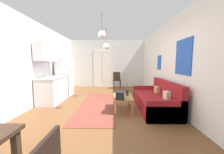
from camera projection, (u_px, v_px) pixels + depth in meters
ground_plane at (101, 112)px, 3.76m from camera, size 4.84×8.33×0.10m
wall_back at (107, 64)px, 7.50m from camera, size 4.44×0.13×2.70m
wall_right at (178, 64)px, 3.59m from camera, size 0.12×7.93×2.70m
wall_left at (24, 64)px, 3.64m from camera, size 0.12×7.93×2.70m
area_rug at (98, 105)px, 4.18m from camera, size 1.12×3.00×0.01m
couch at (156, 100)px, 3.84m from camera, size 0.89×1.98×0.84m
coffee_table at (123, 98)px, 3.72m from camera, size 0.54×0.85×0.42m
bamboo_vase at (127, 92)px, 3.80m from camera, size 0.09×0.09×0.39m
handbag at (120, 95)px, 3.43m from camera, size 0.24×0.32×0.32m
refrigerator at (65, 76)px, 5.48m from camera, size 0.58×0.65×1.62m
kitchen_counter at (52, 81)px, 4.49m from camera, size 0.65×1.24×2.02m
accent_chair at (117, 79)px, 6.95m from camera, size 0.47×0.46×0.91m
pendant_lamp_near at (102, 35)px, 3.40m from camera, size 0.20×0.20×0.69m
pendant_lamp_far at (106, 46)px, 4.85m from camera, size 0.23×0.23×0.81m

